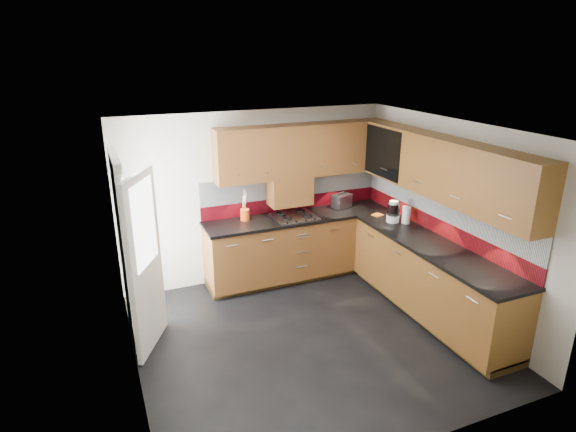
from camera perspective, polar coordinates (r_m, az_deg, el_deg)
name	(u,v)px	position (r m, az deg, el deg)	size (l,w,h in m)	color
room	(311,215)	(5.09, 2.72, 0.06)	(4.00, 3.80, 2.64)	black
base_cabinets	(359,264)	(6.55, 8.36, -5.61)	(2.70, 3.20, 0.95)	#5B3214
countertop	(360,231)	(6.35, 8.53, -1.73)	(2.72, 3.22, 0.04)	black
backsplash	(367,203)	(6.54, 9.33, 1.57)	(2.70, 3.20, 0.54)	maroon
upper_cabinets	(373,159)	(6.24, 9.99, 6.65)	(2.50, 3.20, 0.72)	#5B3214
extractor_hood	(290,191)	(6.76, 0.21, 3.02)	(0.60, 0.33, 0.40)	#5B3214
glass_cabinet	(392,150)	(6.72, 12.18, 7.65)	(0.32, 0.80, 0.66)	black
back_door	(133,256)	(5.53, -17.86, -4.50)	(0.42, 1.19, 2.04)	white
gas_hob	(294,216)	(6.71, 0.76, -0.01)	(0.59, 0.52, 0.05)	silver
utensil_pot	(245,213)	(6.59, -5.14, 0.33)	(0.12, 0.12, 0.45)	#DD4914
toaster	(342,201)	(7.15, 6.37, 1.81)	(0.33, 0.26, 0.21)	silver
food_processor	(393,212)	(6.65, 12.36, 0.43)	(0.18, 0.18, 0.29)	white
paper_towel	(406,215)	(6.64, 13.83, 0.12)	(0.11, 0.11, 0.23)	white
orange_cloth	(377,215)	(6.89, 10.56, 0.12)	(0.14, 0.12, 0.01)	orange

